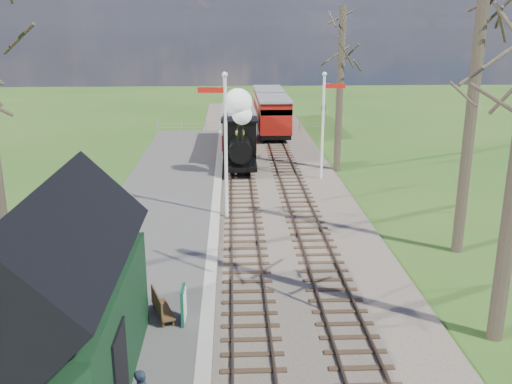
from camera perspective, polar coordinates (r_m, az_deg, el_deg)
distant_hills at (r=75.62m, az=-0.96°, el=-2.20°), size 114.40×48.00×22.02m
ballast_bed at (r=30.35m, az=0.91°, el=1.18°), size 8.00×60.00×0.10m
track_near at (r=30.29m, az=-1.54°, el=1.24°), size 1.60×60.00×0.15m
track_far at (r=30.44m, az=3.36°, el=1.30°), size 1.60×60.00×0.15m
platform at (r=22.87m, az=-10.01°, el=-4.17°), size 5.00×44.00×0.20m
coping_strip at (r=22.67m, az=-4.22°, el=-4.12°), size 0.40×44.00×0.21m
station_shed at (r=13.20m, az=-19.46°, el=-10.65°), size 3.25×6.30×4.78m
semaphore_near at (r=23.64m, az=-3.22°, el=5.62°), size 1.22×0.24×6.22m
semaphore_far at (r=29.98m, az=6.86°, el=7.33°), size 1.22×0.24×5.72m
bare_trees at (r=17.64m, az=3.40°, el=7.12°), size 15.51×22.39×12.00m
fence_line at (r=43.87m, az=-1.49°, el=6.64°), size 12.60×0.08×1.00m
locomotive at (r=31.58m, az=-1.65°, el=5.70°), size 1.87×4.37×4.68m
coach at (r=37.65m, az=-1.78°, el=6.57°), size 2.19×7.50×2.30m
red_carriage_a at (r=41.62m, az=1.76°, el=7.63°), size 2.30×5.70×2.42m
red_carriage_b at (r=47.05m, az=1.26°, el=8.67°), size 2.30×5.70×2.42m
sign_board at (r=15.95m, az=-7.26°, el=-11.15°), size 0.11×0.70×1.03m
bench at (r=16.33m, az=-9.59°, el=-11.20°), size 0.79×1.36×0.75m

